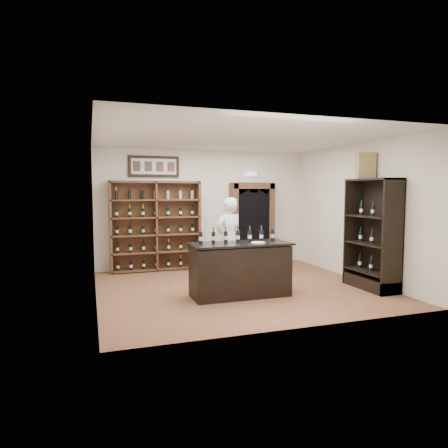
{
  "coord_description": "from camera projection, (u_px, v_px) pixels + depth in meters",
  "views": [
    {
      "loc": [
        -2.82,
        -7.43,
        1.96
      ],
      "look_at": [
        -0.21,
        0.3,
        1.28
      ],
      "focal_mm": 32.0,
      "sensor_mm": 36.0,
      "label": 1
    }
  ],
  "objects": [
    {
      "name": "wine_crate",
      "position": [
        366.0,
        166.0,
        8.1
      ],
      "size": [
        0.4,
        0.23,
        0.53
      ],
      "primitive_type": "cube",
      "rotation": [
        0.0,
        0.0,
        -0.2
      ],
      "color": "tan",
      "rests_on": "side_cabinet"
    },
    {
      "name": "counter_bottle_3",
      "position": [
        238.0,
        236.0,
        7.47
      ],
      "size": [
        0.07,
        0.07,
        0.3
      ],
      "color": "black",
      "rests_on": "tasting_counter"
    },
    {
      "name": "floor",
      "position": [
        239.0,
        288.0,
        8.07
      ],
      "size": [
        5.5,
        5.5,
        0.0
      ],
      "primitive_type": "plane",
      "color": "brown",
      "rests_on": "ground"
    },
    {
      "name": "shopkeeper",
      "position": [
        229.0,
        239.0,
        8.78
      ],
      "size": [
        0.75,
        0.59,
        1.81
      ],
      "primitive_type": "imported",
      "rotation": [
        0.0,
        0.0,
        3.4
      ],
      "color": "white",
      "rests_on": "ground"
    },
    {
      "name": "counter_bottle_5",
      "position": [
        261.0,
        235.0,
        7.62
      ],
      "size": [
        0.07,
        0.07,
        0.3
      ],
      "color": "black",
      "rests_on": "tasting_counter"
    },
    {
      "name": "emergency_light",
      "position": [
        251.0,
        174.0,
        10.56
      ],
      "size": [
        0.3,
        0.1,
        0.1
      ],
      "primitive_type": "cube",
      "color": "white",
      "rests_on": "wall_back"
    },
    {
      "name": "counter_bottle_0",
      "position": [
        201.0,
        238.0,
        7.24
      ],
      "size": [
        0.07,
        0.07,
        0.3
      ],
      "color": "black",
      "rests_on": "tasting_counter"
    },
    {
      "name": "counter_bottle_2",
      "position": [
        226.0,
        237.0,
        7.39
      ],
      "size": [
        0.07,
        0.07,
        0.3
      ],
      "color": "black",
      "rests_on": "tasting_counter"
    },
    {
      "name": "counter_bottle_6",
      "position": [
        273.0,
        235.0,
        7.7
      ],
      "size": [
        0.07,
        0.07,
        0.3
      ],
      "color": "black",
      "rests_on": "tasting_counter"
    },
    {
      "name": "wall_right",
      "position": [
        355.0,
        212.0,
        8.82
      ],
      "size": [
        0.04,
        5.0,
        3.0
      ],
      "primitive_type": "cube",
      "color": "white",
      "rests_on": "ground"
    },
    {
      "name": "ceiling",
      "position": [
        239.0,
        138.0,
        7.82
      ],
      "size": [
        5.5,
        5.5,
        0.0
      ],
      "primitive_type": "plane",
      "rotation": [
        3.14,
        0.0,
        0.0
      ],
      "color": "white",
      "rests_on": "wall_back"
    },
    {
      "name": "side_cabinet",
      "position": [
        373.0,
        251.0,
        7.97
      ],
      "size": [
        0.48,
        1.2,
        2.2
      ],
      "color": "black",
      "rests_on": "ground"
    },
    {
      "name": "counter_bottle_4",
      "position": [
        250.0,
        236.0,
        7.55
      ],
      "size": [
        0.07,
        0.07,
        0.3
      ],
      "color": "black",
      "rests_on": "tasting_counter"
    },
    {
      "name": "plate",
      "position": [
        258.0,
        243.0,
        7.31
      ],
      "size": [
        0.26,
        0.26,
        0.02
      ],
      "primitive_type": "cylinder",
      "color": "white",
      "rests_on": "tasting_counter"
    },
    {
      "name": "arched_doorway",
      "position": [
        252.0,
        222.0,
        10.58
      ],
      "size": [
        1.17,
        0.35,
        2.17
      ],
      "color": "black",
      "rests_on": "ground"
    },
    {
      "name": "tasting_counter",
      "position": [
        240.0,
        270.0,
        7.4
      ],
      "size": [
        1.88,
        0.78,
        1.0
      ],
      "color": "black",
      "rests_on": "ground"
    },
    {
      "name": "wine_shelf",
      "position": [
        156.0,
        226.0,
        9.77
      ],
      "size": [
        2.2,
        0.38,
        2.2
      ],
      "color": "brown",
      "rests_on": "ground"
    },
    {
      "name": "counter_bottle_1",
      "position": [
        213.0,
        237.0,
        7.32
      ],
      "size": [
        0.07,
        0.07,
        0.3
      ],
      "color": "black",
      "rests_on": "tasting_counter"
    },
    {
      "name": "wall_left",
      "position": [
        94.0,
        217.0,
        7.07
      ],
      "size": [
        0.04,
        5.0,
        3.0
      ],
      "primitive_type": "cube",
      "color": "white",
      "rests_on": "ground"
    },
    {
      "name": "framed_picture",
      "position": [
        154.0,
        167.0,
        9.78
      ],
      "size": [
        1.25,
        0.04,
        0.52
      ],
      "primitive_type": "cube",
      "color": "black",
      "rests_on": "wall_back"
    },
    {
      "name": "wall_back",
      "position": [
        205.0,
        208.0,
        10.31
      ],
      "size": [
        5.5,
        0.04,
        3.0
      ],
      "primitive_type": "cube",
      "color": "white",
      "rests_on": "ground"
    }
  ]
}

